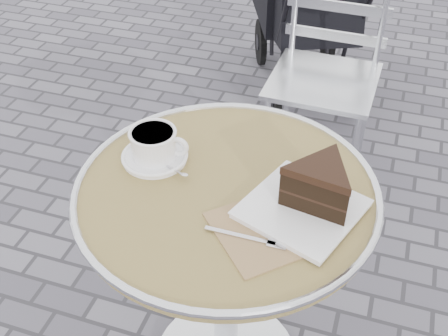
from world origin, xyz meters
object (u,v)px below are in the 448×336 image
(cappuccino_set, at_px, (155,147))
(baby_stroller, at_px, (307,6))
(cafe_table, at_px, (226,237))
(bistro_chair, at_px, (331,49))
(cake_plate_set, at_px, (315,191))

(cappuccino_set, xyz_separation_m, baby_stroller, (0.05, 1.73, -0.34))
(cafe_table, distance_m, baby_stroller, 1.79)
(cafe_table, bearing_deg, cappuccino_set, 166.13)
(bistro_chair, distance_m, baby_stroller, 0.73)
(baby_stroller, bearing_deg, bistro_chair, -95.29)
(cafe_table, height_order, cappuccino_set, cappuccino_set)
(cappuccino_set, relative_size, bistro_chair, 0.20)
(cake_plate_set, bearing_deg, cafe_table, -163.01)
(cafe_table, bearing_deg, bistro_chair, 86.21)
(cake_plate_set, height_order, baby_stroller, baby_stroller)
(cappuccino_set, bearing_deg, bistro_chair, 67.03)
(bistro_chair, bearing_deg, baby_stroller, 109.54)
(bistro_chair, bearing_deg, cafe_table, -92.51)
(cake_plate_set, relative_size, bistro_chair, 0.41)
(baby_stroller, bearing_deg, cappuccino_set, -115.16)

